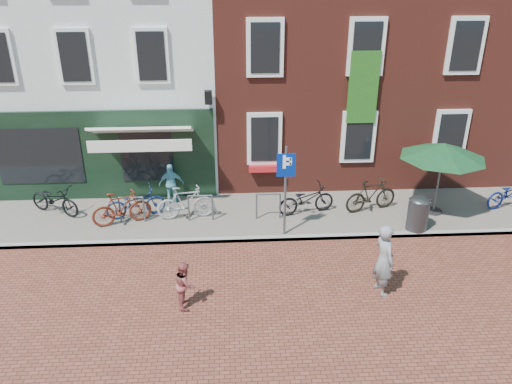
{
  "coord_description": "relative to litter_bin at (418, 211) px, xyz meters",
  "views": [
    {
      "loc": [
        -0.64,
        -12.24,
        7.28
      ],
      "look_at": [
        0.07,
        0.15,
        1.47
      ],
      "focal_mm": 35.73,
      "sensor_mm": 36.0,
      "label": 1
    }
  ],
  "objects": [
    {
      "name": "bicycle_3",
      "position": [
        -6.63,
        1.06,
        -0.05
      ],
      "size": [
        1.76,
        0.7,
        1.03
      ],
      "primitive_type": "imported",
      "rotation": [
        0.0,
        0.0,
        1.7
      ],
      "color": "#949596",
      "rests_on": "sidewalk"
    },
    {
      "name": "bicycle_0",
      "position": [
        -10.62,
        1.6,
        -0.1
      ],
      "size": [
        1.85,
        1.34,
        0.93
      ],
      "primitive_type": "imported",
      "rotation": [
        0.0,
        0.0,
        1.1
      ],
      "color": "black",
      "rests_on": "sidewalk"
    },
    {
      "name": "bicycle_6",
      "position": [
        3.38,
        1.26,
        -0.1
      ],
      "size": [
        1.86,
        1.1,
        0.93
      ],
      "primitive_type": "imported",
      "rotation": [
        0.0,
        0.0,
        1.87
      ],
      "color": "#0C184E",
      "rests_on": "sidewalk"
    },
    {
      "name": "parasol",
      "position": [
        0.9,
        1.0,
        1.53
      ],
      "size": [
        2.52,
        2.52,
        2.34
      ],
      "color": "#4C4C4F",
      "rests_on": "sidewalk"
    },
    {
      "name": "building_brick_mid",
      "position": [
        -2.7,
        6.7,
        4.33
      ],
      "size": [
        6.0,
        8.0,
        10.0
      ],
      "primitive_type": "cube",
      "color": "maroon",
      "rests_on": "ground"
    },
    {
      "name": "building_stucco",
      "position": [
        -9.7,
        6.7,
        3.83
      ],
      "size": [
        8.0,
        8.0,
        9.0
      ],
      "primitive_type": "cube",
      "color": "silver",
      "rests_on": "ground"
    },
    {
      "name": "bicycle_4",
      "position": [
        -3.02,
        1.18,
        -0.1
      ],
      "size": [
        1.86,
        1.01,
        0.93
      ],
      "primitive_type": "imported",
      "rotation": [
        0.0,
        0.0,
        1.81
      ],
      "color": "black",
      "rests_on": "sidewalk"
    },
    {
      "name": "sidewalk",
      "position": [
        -3.7,
        1.2,
        -0.62
      ],
      "size": [
        24.0,
        3.0,
        0.1
      ],
      "primitive_type": "cube",
      "color": "slate",
      "rests_on": "ground"
    },
    {
      "name": "woman",
      "position": [
        -1.82,
        -2.77,
        0.23
      ],
      "size": [
        0.58,
        0.74,
        1.79
      ],
      "primitive_type": "imported",
      "rotation": [
        0.0,
        0.0,
        1.83
      ],
      "color": "gray",
      "rests_on": "ground"
    },
    {
      "name": "bicycle_5",
      "position": [
        -1.02,
        1.25,
        -0.05
      ],
      "size": [
        1.78,
        0.93,
        1.03
      ],
      "primitive_type": "imported",
      "rotation": [
        0.0,
        0.0,
        1.85
      ],
      "color": "black",
      "rests_on": "sidewalk"
    },
    {
      "name": "ground",
      "position": [
        -4.7,
        -0.3,
        -0.67
      ],
      "size": [
        80.0,
        80.0,
        0.0
      ],
      "primitive_type": "plane",
      "color": "brown"
    },
    {
      "name": "bicycle_1",
      "position": [
        -8.47,
        0.81,
        -0.05
      ],
      "size": [
        1.78,
        0.98,
        1.03
      ],
      "primitive_type": "imported",
      "rotation": [
        0.0,
        0.0,
        1.88
      ],
      "color": "maroon",
      "rests_on": "sidewalk"
    },
    {
      "name": "litter_bin",
      "position": [
        0.0,
        0.0,
        0.0
      ],
      "size": [
        0.6,
        0.6,
        1.1
      ],
      "color": "#363739",
      "rests_on": "sidewalk"
    },
    {
      "name": "bicycle_2",
      "position": [
        -8.14,
        1.26,
        -0.1
      ],
      "size": [
        1.86,
        1.08,
        0.93
      ],
      "primitive_type": "imported",
      "rotation": [
        0.0,
        0.0,
        1.85
      ],
      "color": "#15254E",
      "rests_on": "sidewalk"
    },
    {
      "name": "cafe_person",
      "position": [
        -7.15,
        2.13,
        0.09
      ],
      "size": [
        0.79,
        0.39,
        1.31
      ],
      "primitive_type": "imported",
      "rotation": [
        0.0,
        0.0,
        3.23
      ],
      "color": "#6DB7C9",
      "rests_on": "sidewalk"
    },
    {
      "name": "parking_sign",
      "position": [
        -3.82,
        -0.06,
        1.14
      ],
      "size": [
        0.5,
        0.08,
        2.62
      ],
      "color": "#4C4C4F",
      "rests_on": "sidewalk"
    },
    {
      "name": "building_brick_right",
      "position": [
        3.3,
        6.7,
        4.33
      ],
      "size": [
        6.0,
        8.0,
        10.0
      ],
      "primitive_type": "cube",
      "color": "maroon",
      "rests_on": "ground"
    },
    {
      "name": "boy",
      "position": [
        -6.38,
        -3.01,
        -0.1
      ],
      "size": [
        0.47,
        0.58,
        1.14
      ],
      "primitive_type": "imported",
      "rotation": [
        0.0,
        0.0,
        1.65
      ],
      "color": "#9B4645",
      "rests_on": "ground"
    }
  ]
}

